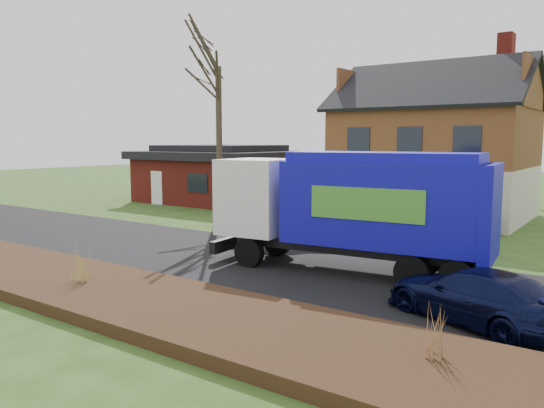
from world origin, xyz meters
The scene contains 12 objects.
ground centered at (0.00, 0.00, 0.00)m, with size 120.00×120.00×0.00m, color #2D4517.
road centered at (0.00, 0.00, 0.01)m, with size 80.00×7.00×0.02m, color black.
mulch_verge centered at (0.00, -5.30, 0.15)m, with size 80.00×3.50×0.30m, color black.
main_house centered at (1.49, 13.91, 4.03)m, with size 12.95×8.95×9.26m.
ranch_house centered at (-12.00, 13.00, 1.81)m, with size 9.80×8.20×3.70m.
garbage_truck centered at (3.92, 0.74, 2.12)m, with size 8.79×3.20×3.68m.
silver_sedan centered at (-0.65, 3.61, 0.76)m, with size 1.62×4.63×1.53m, color #ABAFB3.
navy_wagon centered at (8.18, -1.80, 0.62)m, with size 1.73×4.24×1.23m, color black.
tree_front_west centered at (-7.46, 7.71, 8.97)m, with size 3.66×3.66×10.88m.
tree_back centered at (4.56, 22.17, 9.16)m, with size 3.47×3.47×10.99m.
grass_clump_mid centered at (-1.11, -5.35, 0.81)m, with size 0.36×0.30×1.02m.
grass_clump_east centered at (8.32, -4.90, 0.76)m, with size 0.37×0.30×0.92m.
Camera 1 is at (11.07, -13.68, 4.04)m, focal length 35.00 mm.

